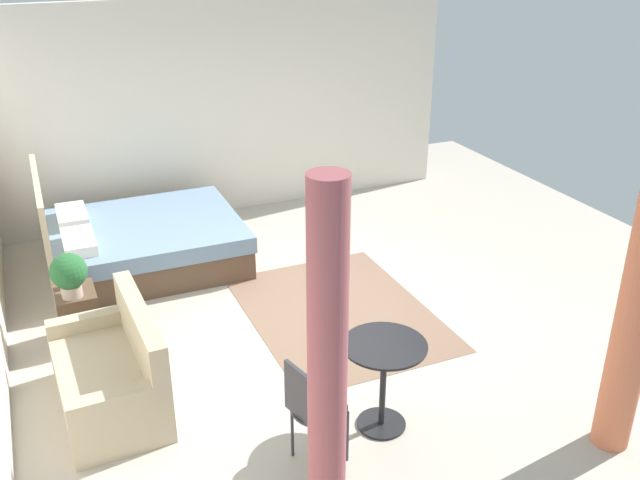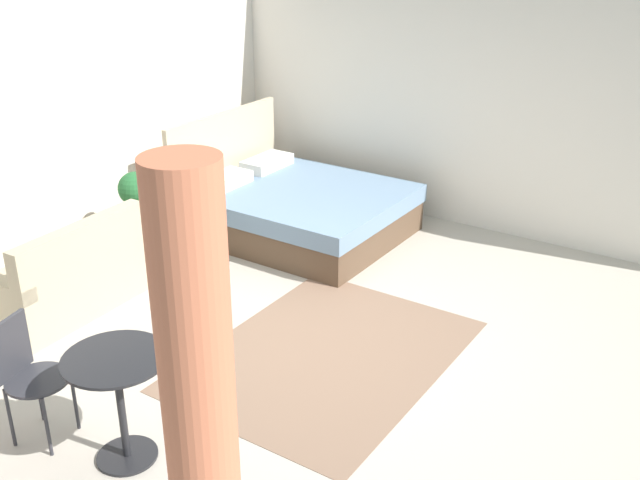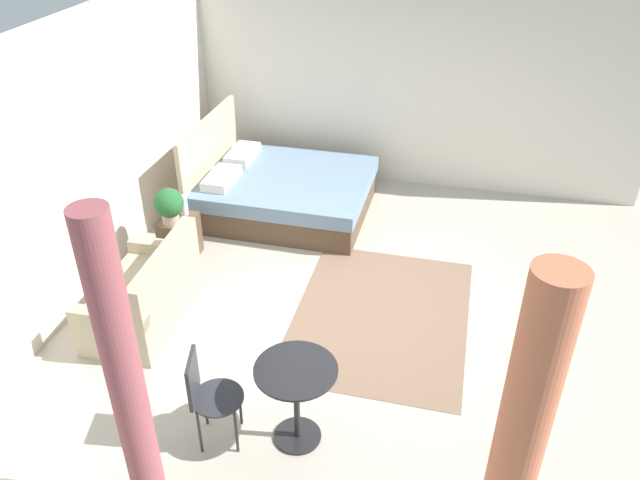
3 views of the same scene
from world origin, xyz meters
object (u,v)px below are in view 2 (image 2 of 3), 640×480
Objects in this scene: bed at (295,208)px; vase at (157,197)px; nightstand at (150,235)px; cafe_chair_near_window at (25,368)px; balcony_table at (119,389)px; potted_plant at (135,191)px; couch at (66,280)px.

vase is at bearing 147.72° from bed.
nightstand is 2.79m from cafe_chair_near_window.
cafe_chair_near_window is at bearing -152.46° from vase.
cafe_chair_near_window reaches higher than balcony_table.
bed reaches higher than cafe_chair_near_window.
bed is at bearing 18.68° from balcony_table.
potted_plant is (-1.46, 0.84, 0.47)m from bed.
potted_plant is at bearing 166.28° from nightstand.
vase is at bearing 27.54° from cafe_chair_near_window.
couch is at bearing 59.81° from balcony_table.
balcony_table is at bearing -136.18° from potted_plant.
potted_plant is at bearing 30.82° from cafe_chair_near_window.
bed is 1.59m from nightstand.
bed is 9.20× the size of vase.
potted_plant reaches higher than couch.
balcony_table is at bearing -75.89° from cafe_chair_near_window.
balcony_table is at bearing -137.81° from nightstand.
couch is at bearing -172.40° from nightstand.
nightstand is 0.61× the size of cafe_chair_near_window.
potted_plant is 0.26m from vase.
balcony_table is (-2.15, -2.07, -0.23)m from potted_plant.
potted_plant is 2.99m from balcony_table.
bed reaches higher than potted_plant.
couch is 1.77m from cafe_chair_near_window.
balcony_table reaches higher than nightstand.
bed is 4.12× the size of nightstand.
balcony_table is at bearing -161.32° from bed.
couch reaches higher than nightstand.
balcony_table is (-3.61, -1.22, 0.23)m from bed.
cafe_chair_near_window is at bearing -150.67° from nightstand.
potted_plant reaches higher than nightstand.
couch is 1.16m from nightstand.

